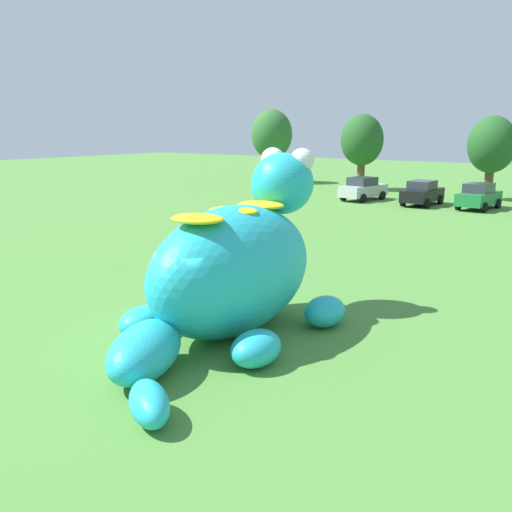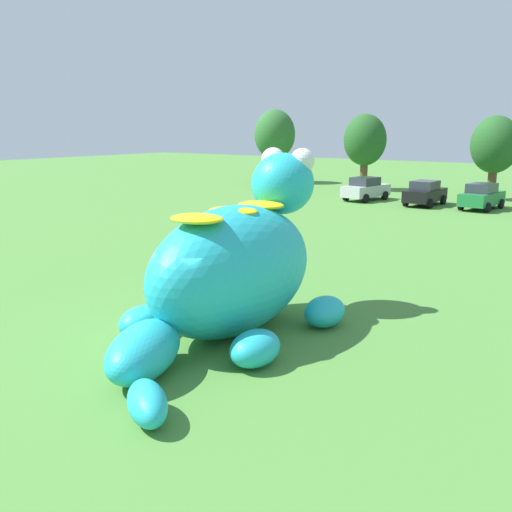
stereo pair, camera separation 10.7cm
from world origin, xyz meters
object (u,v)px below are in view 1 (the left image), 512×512
at_px(car_black, 422,193).
at_px(spectator_near_inflatable, 272,225).
at_px(car_green, 479,196).
at_px(giant_inflatable_creature, 234,268).
at_px(car_silver, 363,189).

bearing_deg(car_black, spectator_near_inflatable, -93.03).
relative_size(car_black, car_green, 0.98).
xyz_separation_m(giant_inflatable_creature, car_green, (-1.25, 28.02, -0.88)).
relative_size(giant_inflatable_creature, car_silver, 2.11).
distance_m(giant_inflatable_creature, car_black, 28.21).
distance_m(car_silver, car_black, 4.58).
bearing_deg(car_black, car_green, 4.08).
bearing_deg(car_green, giant_inflatable_creature, -87.45).
height_order(car_black, spectator_near_inflatable, car_black).
bearing_deg(car_silver, car_black, -2.62).
bearing_deg(car_green, car_black, -175.92).
distance_m(car_green, spectator_near_inflatable, 18.14).
bearing_deg(car_black, giant_inflatable_creature, -79.84).
distance_m(car_silver, car_green, 8.30).
xyz_separation_m(car_silver, car_green, (8.30, 0.06, 0.00)).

